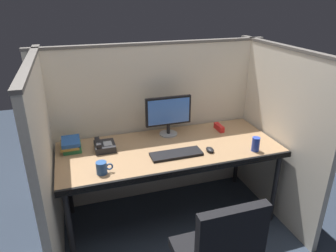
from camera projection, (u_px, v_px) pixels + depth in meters
The scene contains 13 objects.
ground_plane at pixel (180, 237), 2.73m from camera, with size 8.00×8.00×0.00m, color #2D3847.
cubicle_partition_rear at pixel (156, 123), 3.07m from camera, with size 2.21×0.06×1.57m.
cubicle_partition_left at pixel (47, 166), 2.32m from camera, with size 0.06×1.41×1.57m.
cubicle_partition_right at pixel (275, 132), 2.88m from camera, with size 0.06×1.41×1.57m.
desk at pixel (170, 153), 2.71m from camera, with size 1.90×0.80×0.74m.
monitor_center at pixel (168, 113), 2.86m from camera, with size 0.43×0.17×0.37m.
keyboard_main at pixel (176, 154), 2.56m from camera, with size 0.43×0.15×0.02m, color black.
computer_mouse at pixel (210, 150), 2.62m from camera, with size 0.06×0.10×0.04m.
coffee_mug at pixel (102, 168), 2.29m from camera, with size 0.13×0.08×0.09m.
red_stapler at pixel (219, 127), 3.03m from camera, with size 0.04×0.15×0.06m, color red.
desk_phone at pixel (104, 146), 2.65m from camera, with size 0.17×0.19×0.09m.
book_stack at pixel (71, 145), 2.64m from camera, with size 0.17×0.22×0.09m.
soda_can at pixel (256, 144), 2.62m from camera, with size 0.07×0.07×0.12m, color #263FB2.
Camera 1 is at (-0.75, -1.99, 1.97)m, focal length 33.25 mm.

